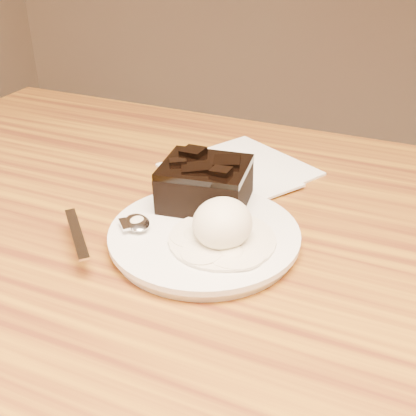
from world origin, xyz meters
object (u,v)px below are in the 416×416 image
at_px(plate, 204,237).
at_px(spoon, 137,224).
at_px(brownie, 205,186).
at_px(napkin, 240,168).
at_px(ice_cream_scoop, 222,223).

xyz_separation_m(plate, spoon, (-0.07, -0.02, 0.01)).
bearing_deg(brownie, napkin, 92.71).
distance_m(plate, brownie, 0.07).
bearing_deg(plate, spoon, -161.76).
bearing_deg(spoon, napkin, 34.90).
height_order(ice_cream_scoop, spoon, ice_cream_scoop).
distance_m(brownie, spoon, 0.09).
relative_size(brownie, napkin, 0.57).
height_order(spoon, napkin, spoon).
xyz_separation_m(plate, ice_cream_scoop, (0.03, -0.01, 0.03)).
bearing_deg(plate, ice_cream_scoop, -22.81).
height_order(plate, brownie, brownie).
xyz_separation_m(ice_cream_scoop, napkin, (-0.05, 0.20, -0.04)).
relative_size(plate, ice_cream_scoop, 3.16).
height_order(plate, napkin, plate).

